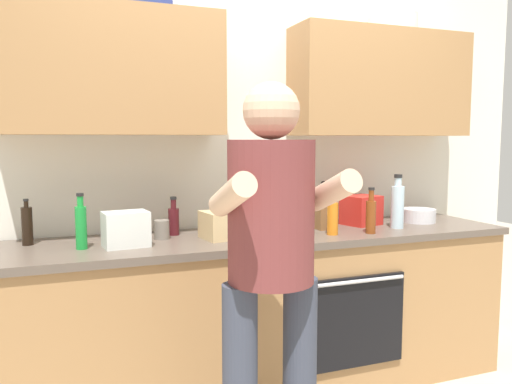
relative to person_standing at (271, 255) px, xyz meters
name	(u,v)px	position (x,y,z in m)	size (l,w,h in m)	color
back_wall_unit	(253,128)	(0.32, 1.06, 0.52)	(4.00, 0.38, 2.50)	silver
counter	(270,312)	(0.32, 0.78, -0.52)	(2.84, 0.67, 0.90)	#A37547
person_standing	(271,255)	(0.00, 0.00, 0.00)	(0.49, 0.45, 1.65)	#383D4C
bottle_soy	(27,225)	(-0.93, 0.94, 0.03)	(0.05, 0.05, 0.23)	black
bottle_soda	(81,225)	(-0.68, 0.74, 0.04)	(0.05, 0.05, 0.27)	#198C33
bottle_vinegar	(371,215)	(0.85, 0.60, 0.03)	(0.06, 0.06, 0.26)	brown
bottle_juice	(333,216)	(0.63, 0.64, 0.03)	(0.06, 0.06, 0.26)	orange
bottle_wine	(174,220)	(-0.19, 0.95, 0.01)	(0.06, 0.06, 0.21)	#471419
bottle_water	(397,205)	(1.10, 0.69, 0.06)	(0.08, 0.08, 0.32)	silver
cup_stoneware	(162,230)	(-0.28, 0.86, -0.02)	(0.08, 0.08, 0.10)	slate
mixing_bowl	(419,215)	(1.36, 0.83, -0.03)	(0.21, 0.21, 0.09)	silver
knife_block	(323,210)	(0.67, 0.84, 0.04)	(0.10, 0.14, 0.28)	brown
potted_herb	(279,212)	(0.32, 0.68, 0.06)	(0.15, 0.15, 0.25)	#9E6647
grocery_bag_bread	(221,225)	(0.02, 0.76, 0.00)	(0.19, 0.20, 0.15)	tan
grocery_bag_crisps	(361,210)	(0.96, 0.88, 0.02)	(0.20, 0.18, 0.18)	red
grocery_bag_produce	(126,229)	(-0.47, 0.73, 0.01)	(0.21, 0.15, 0.17)	silver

